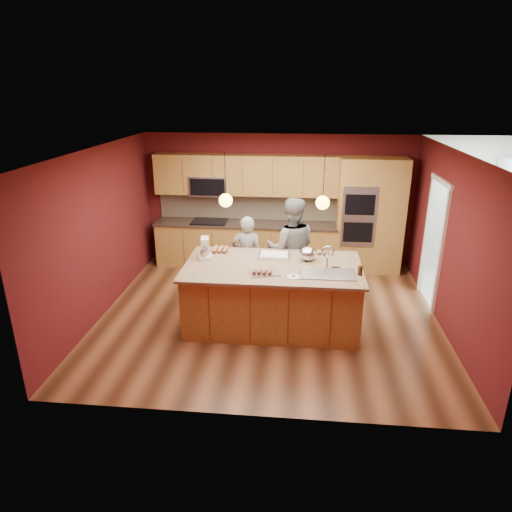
# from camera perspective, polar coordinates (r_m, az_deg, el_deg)

# --- Properties ---
(floor) EXTENTS (5.50, 5.50, 0.00)m
(floor) POSITION_cam_1_polar(r_m,az_deg,el_deg) (7.67, 1.60, -7.34)
(floor) COLOR #432413
(floor) RESTS_ON ground
(ceiling) EXTENTS (5.50, 5.50, 0.00)m
(ceiling) POSITION_cam_1_polar(r_m,az_deg,el_deg) (6.84, 1.82, 13.08)
(ceiling) COLOR silver
(ceiling) RESTS_ON ground
(wall_back) EXTENTS (5.50, 0.00, 5.50)m
(wall_back) POSITION_cam_1_polar(r_m,az_deg,el_deg) (9.55, 2.77, 6.96)
(wall_back) COLOR #501315
(wall_back) RESTS_ON ground
(wall_front) EXTENTS (5.50, 0.00, 5.50)m
(wall_front) POSITION_cam_1_polar(r_m,az_deg,el_deg) (4.84, -0.41, -6.98)
(wall_front) COLOR #501315
(wall_front) RESTS_ON ground
(wall_left) EXTENTS (0.00, 5.00, 5.00)m
(wall_left) POSITION_cam_1_polar(r_m,az_deg,el_deg) (7.82, -18.86, 2.78)
(wall_left) COLOR #501315
(wall_left) RESTS_ON ground
(wall_right) EXTENTS (0.00, 5.00, 5.00)m
(wall_right) POSITION_cam_1_polar(r_m,az_deg,el_deg) (7.49, 23.20, 1.45)
(wall_right) COLOR #501315
(wall_right) RESTS_ON ground
(cabinet_run) EXTENTS (3.74, 0.64, 2.30)m
(cabinet_run) POSITION_cam_1_polar(r_m,az_deg,el_deg) (9.45, -1.48, 4.55)
(cabinet_run) COLOR #946323
(cabinet_run) RESTS_ON floor
(oven_column) EXTENTS (1.30, 0.62, 2.30)m
(oven_column) POSITION_cam_1_polar(r_m,az_deg,el_deg) (9.39, 14.01, 4.88)
(oven_column) COLOR #946323
(oven_column) RESTS_ON floor
(doorway_trim) EXTENTS (0.08, 1.11, 2.20)m
(doorway_trim) POSITION_cam_1_polar(r_m,az_deg,el_deg) (8.30, 21.25, 1.30)
(doorway_trim) COLOR white
(doorway_trim) RESTS_ON wall_right
(pendant_left) EXTENTS (0.20, 0.20, 0.80)m
(pendant_left) POSITION_cam_1_polar(r_m,az_deg,el_deg) (6.78, -3.81, 6.99)
(pendant_left) COLOR black
(pendant_left) RESTS_ON ceiling
(pendant_right) EXTENTS (0.20, 0.20, 0.80)m
(pendant_right) POSITION_cam_1_polar(r_m,az_deg,el_deg) (6.70, 8.33, 6.65)
(pendant_right) COLOR black
(pendant_right) RESTS_ON ceiling
(island) EXTENTS (2.72, 1.52, 1.38)m
(island) POSITION_cam_1_polar(r_m,az_deg,el_deg) (7.19, 2.18, -4.80)
(island) COLOR #946323
(island) RESTS_ON floor
(person_left) EXTENTS (0.55, 0.37, 1.49)m
(person_left) POSITION_cam_1_polar(r_m,az_deg,el_deg) (8.08, -1.12, -0.07)
(person_left) COLOR black
(person_left) RESTS_ON floor
(person_right) EXTENTS (0.92, 0.74, 1.83)m
(person_right) POSITION_cam_1_polar(r_m,az_deg,el_deg) (7.97, 4.39, 0.88)
(person_right) COLOR slate
(person_right) RESTS_ON floor
(stand_mixer) EXTENTS (0.22, 0.27, 0.34)m
(stand_mixer) POSITION_cam_1_polar(r_m,az_deg,el_deg) (7.27, -6.38, 0.80)
(stand_mixer) COLOR silver
(stand_mixer) RESTS_ON island
(sheet_cake) EXTENTS (0.51, 0.38, 0.05)m
(sheet_cake) POSITION_cam_1_polar(r_m,az_deg,el_deg) (7.35, 2.29, 0.09)
(sheet_cake) COLOR silver
(sheet_cake) RESTS_ON island
(cooling_rack) EXTENTS (0.51, 0.43, 0.02)m
(cooling_rack) POSITION_cam_1_polar(r_m,az_deg,el_deg) (6.71, 1.04, -2.06)
(cooling_rack) COLOR #A1A3A7
(cooling_rack) RESTS_ON island
(mixing_bowl) EXTENTS (0.27, 0.27, 0.23)m
(mixing_bowl) POSITION_cam_1_polar(r_m,az_deg,el_deg) (7.21, 6.49, 0.30)
(mixing_bowl) COLOR silver
(mixing_bowl) RESTS_ON island
(plate) EXTENTS (0.20, 0.20, 0.01)m
(plate) POSITION_cam_1_polar(r_m,az_deg,el_deg) (6.58, 4.70, -2.63)
(plate) COLOR silver
(plate) RESTS_ON island
(tumbler) EXTENTS (0.07, 0.07, 0.14)m
(tumbler) POSITION_cam_1_polar(r_m,az_deg,el_deg) (6.79, 12.88, -1.79)
(tumbler) COLOR #331B0B
(tumbler) RESTS_ON island
(phone) EXTENTS (0.13, 0.07, 0.01)m
(phone) POSITION_cam_1_polar(r_m,az_deg,el_deg) (7.00, 9.96, -1.44)
(phone) COLOR black
(phone) RESTS_ON island
(cupcakes_left) EXTENTS (0.26, 0.26, 0.08)m
(cupcakes_left) POSITION_cam_1_polar(r_m,az_deg,el_deg) (7.58, -4.47, 0.81)
(cupcakes_left) COLOR tan
(cupcakes_left) RESTS_ON island
(cupcakes_rack) EXTENTS (0.31, 0.15, 0.07)m
(cupcakes_rack) POSITION_cam_1_polar(r_m,az_deg,el_deg) (6.63, 0.75, -1.96)
(cupcakes_rack) COLOR tan
(cupcakes_rack) RESTS_ON island
(cupcakes_right) EXTENTS (0.21, 0.14, 0.06)m
(cupcakes_right) POSITION_cam_1_polar(r_m,az_deg,el_deg) (7.51, 8.41, 0.41)
(cupcakes_right) COLOR tan
(cupcakes_right) RESTS_ON island
(dryer) EXTENTS (0.69, 0.71, 1.00)m
(dryer) POSITION_cam_1_polar(r_m,az_deg,el_deg) (9.70, 28.07, -0.53)
(dryer) COLOR silver
(dryer) RESTS_ON floor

